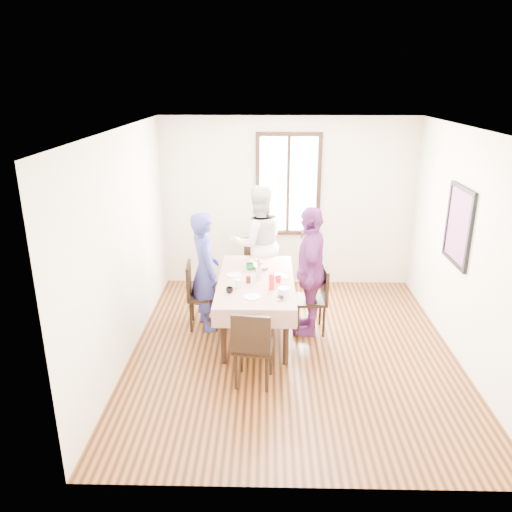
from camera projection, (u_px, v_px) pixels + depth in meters
name	position (u px, v px, depth m)	size (l,w,h in m)	color
ground	(292.00, 350.00, 6.28)	(4.50, 4.50, 0.00)	black
back_wall	(288.00, 203.00, 7.95)	(4.00, 4.00, 0.00)	beige
right_wall	(468.00, 249.00, 5.79)	(4.50, 4.50, 0.00)	beige
window_frame	(288.00, 185.00, 7.83)	(1.02, 0.06, 1.62)	black
window_pane	(288.00, 185.00, 7.84)	(0.90, 0.02, 1.50)	white
art_poster	(459.00, 226.00, 6.00)	(0.04, 0.76, 0.96)	red
dining_table	(256.00, 306.00, 6.61)	(0.86, 1.71, 0.75)	black
tablecloth	(256.00, 280.00, 6.48)	(0.98, 1.83, 0.01)	#5F1104
chair_left	(204.00, 295.00, 6.75)	(0.42, 0.42, 0.91)	black
chair_right	(310.00, 300.00, 6.62)	(0.42, 0.42, 0.91)	black
chair_far	(258.00, 269.00, 7.69)	(0.42, 0.42, 0.91)	black
chair_near	(254.00, 346.00, 5.47)	(0.42, 0.42, 0.91)	black
person_left	(204.00, 271.00, 6.63)	(0.59, 0.39, 1.61)	navy
person_far	(258.00, 243.00, 7.53)	(0.86, 0.67, 1.77)	silver
person_right	(310.00, 271.00, 6.48)	(1.01, 0.42, 1.73)	#722D73
mug_black	(229.00, 290.00, 6.05)	(0.09, 0.09, 0.07)	black
mug_flag	(278.00, 279.00, 6.36)	(0.09, 0.09, 0.08)	red
mug_green	(250.00, 266.00, 6.80)	(0.11, 0.11, 0.09)	#0C7226
serving_bowl	(261.00, 266.00, 6.85)	(0.23, 0.23, 0.06)	white
juice_carton	(272.00, 281.00, 6.14)	(0.07, 0.07, 0.21)	red
butter_tub	(283.00, 292.00, 6.02)	(0.14, 0.14, 0.07)	white
jam_jar	(248.00, 280.00, 6.35)	(0.06, 0.06, 0.09)	black
drinking_glass	(237.00, 284.00, 6.20)	(0.08, 0.08, 0.11)	silver
smartphone	(280.00, 298.00, 5.90)	(0.08, 0.16, 0.01)	black
flower_vase	(259.00, 272.00, 6.51)	(0.07, 0.07, 0.15)	silver
plate_left	(234.00, 275.00, 6.60)	(0.20, 0.20, 0.01)	white
plate_right	(280.00, 276.00, 6.56)	(0.20, 0.20, 0.01)	white
plate_far	(256.00, 261.00, 7.10)	(0.20, 0.20, 0.01)	white
plate_near	(252.00, 297.00, 5.94)	(0.20, 0.20, 0.01)	white
butter_lid	(284.00, 289.00, 6.00)	(0.12, 0.12, 0.01)	blue
flower_bunch	(259.00, 263.00, 6.47)	(0.09, 0.09, 0.10)	yellow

